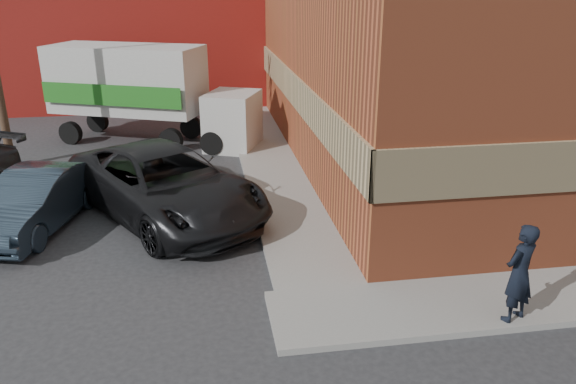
{
  "coord_description": "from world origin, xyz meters",
  "views": [
    {
      "loc": [
        -1.5,
        -9.09,
        5.62
      ],
      "look_at": [
        0.25,
        1.91,
        1.35
      ],
      "focal_mm": 35.0,
      "sensor_mm": 36.0,
      "label": 1
    }
  ],
  "objects_px": {
    "suv_a": "(165,184)",
    "brick_building": "(501,8)",
    "box_truck": "(145,88)",
    "warehouse": "(102,39)",
    "man": "(519,273)",
    "sedan": "(35,201)"
  },
  "relations": [
    {
      "from": "suv_a",
      "to": "brick_building",
      "type": "bearing_deg",
      "value": -8.24
    },
    {
      "from": "suv_a",
      "to": "box_truck",
      "type": "xyz_separation_m",
      "value": [
        -0.93,
        7.03,
        1.11
      ]
    },
    {
      "from": "warehouse",
      "to": "man",
      "type": "distance_m",
      "value": 23.67
    },
    {
      "from": "brick_building",
      "to": "sedan",
      "type": "bearing_deg",
      "value": -160.24
    },
    {
      "from": "man",
      "to": "box_truck",
      "type": "relative_size",
      "value": 0.25
    },
    {
      "from": "warehouse",
      "to": "sedan",
      "type": "xyz_separation_m",
      "value": [
        0.54,
        -16.02,
        -2.12
      ]
    },
    {
      "from": "sedan",
      "to": "box_truck",
      "type": "distance_m",
      "value": 7.66
    },
    {
      "from": "warehouse",
      "to": "box_truck",
      "type": "relative_size",
      "value": 2.27
    },
    {
      "from": "warehouse",
      "to": "sedan",
      "type": "relative_size",
      "value": 3.87
    },
    {
      "from": "warehouse",
      "to": "man",
      "type": "xyz_separation_m",
      "value": [
        9.62,
        -21.55,
        -1.81
      ]
    },
    {
      "from": "brick_building",
      "to": "suv_a",
      "type": "distance_m",
      "value": 12.55
    },
    {
      "from": "brick_building",
      "to": "warehouse",
      "type": "height_order",
      "value": "brick_building"
    },
    {
      "from": "brick_building",
      "to": "warehouse",
      "type": "relative_size",
      "value": 1.12
    },
    {
      "from": "sedan",
      "to": "suv_a",
      "type": "relative_size",
      "value": 0.68
    },
    {
      "from": "sedan",
      "to": "box_truck",
      "type": "relative_size",
      "value": 0.59
    },
    {
      "from": "brick_building",
      "to": "man",
      "type": "xyz_separation_m",
      "value": [
        -4.88,
        -10.55,
        -3.68
      ]
    },
    {
      "from": "brick_building",
      "to": "box_truck",
      "type": "relative_size",
      "value": 2.55
    },
    {
      "from": "man",
      "to": "sedan",
      "type": "relative_size",
      "value": 0.42
    },
    {
      "from": "sedan",
      "to": "suv_a",
      "type": "distance_m",
      "value": 3.02
    },
    {
      "from": "warehouse",
      "to": "sedan",
      "type": "height_order",
      "value": "warehouse"
    },
    {
      "from": "brick_building",
      "to": "suv_a",
      "type": "bearing_deg",
      "value": -156.39
    },
    {
      "from": "man",
      "to": "sedan",
      "type": "height_order",
      "value": "man"
    }
  ]
}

